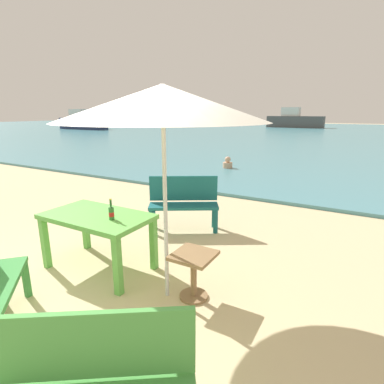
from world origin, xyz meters
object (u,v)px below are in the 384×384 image
at_px(patio_umbrella, 163,104).
at_px(side_table_wood, 194,269).
at_px(boat_tanker, 82,122).
at_px(swimmer_person, 228,163).
at_px(picnic_table_green, 97,222).
at_px(bench_teal_center, 184,200).
at_px(boat_fishing_trawler, 294,120).
at_px(beer_bottle_amber, 111,212).

height_order(patio_umbrella, side_table_wood, patio_umbrella).
distance_m(patio_umbrella, boat_tanker, 34.93).
height_order(swimmer_person, boat_tanker, boat_tanker).
relative_size(picnic_table_green, boat_tanker, 0.23).
bearing_deg(side_table_wood, swimmer_person, 110.17).
bearing_deg(patio_umbrella, boat_tanker, 140.21).
relative_size(picnic_table_green, bench_teal_center, 1.15).
distance_m(picnic_table_green, bench_teal_center, 1.77).
relative_size(patio_umbrella, boat_fishing_trawler, 0.34).
bearing_deg(swimmer_person, side_table_wood, -69.83).
height_order(picnic_table_green, side_table_wood, picnic_table_green).
bearing_deg(boat_tanker, side_table_wood, -39.35).
bearing_deg(side_table_wood, boat_fishing_trawler, 99.78).
distance_m(beer_bottle_amber, bench_teal_center, 1.82).
relative_size(bench_teal_center, swimmer_person, 2.96).
relative_size(side_table_wood, boat_fishing_trawler, 0.08).
relative_size(beer_bottle_amber, boat_tanker, 0.04).
relative_size(swimmer_person, boat_fishing_trawler, 0.06).
height_order(side_table_wood, swimmer_person, side_table_wood).
distance_m(patio_umbrella, bench_teal_center, 2.57).
xyz_separation_m(beer_bottle_amber, boat_fishing_trawler, (-5.46, 38.19, 0.12)).
height_order(patio_umbrella, boat_fishing_trawler, boat_fishing_trawler).
bearing_deg(patio_umbrella, picnic_table_green, 175.83).
xyz_separation_m(boat_tanker, boat_fishing_trawler, (20.54, 15.89, 0.09)).
xyz_separation_m(swimmer_person, boat_fishing_trawler, (-3.87, 30.77, 0.74)).
height_order(picnic_table_green, bench_teal_center, bench_teal_center).
bearing_deg(side_table_wood, beer_bottle_amber, -176.16).
bearing_deg(swimmer_person, patio_umbrella, -72.06).
xyz_separation_m(beer_bottle_amber, side_table_wood, (1.11, 0.07, -0.50)).
relative_size(picnic_table_green, swimmer_person, 3.41).
xyz_separation_m(beer_bottle_amber, boat_tanker, (-26.00, 22.30, 0.03)).
bearing_deg(bench_teal_center, boat_fishing_trawler, 98.45).
height_order(beer_bottle_amber, boat_fishing_trawler, boat_fishing_trawler).
relative_size(patio_umbrella, swimmer_person, 5.61).
distance_m(bench_teal_center, swimmer_person, 5.83).
height_order(boat_tanker, boat_fishing_trawler, boat_fishing_trawler).
distance_m(patio_umbrella, side_table_wood, 1.79).
relative_size(patio_umbrella, bench_teal_center, 1.89).
bearing_deg(boat_tanker, beer_bottle_amber, -40.63).
xyz_separation_m(beer_bottle_amber, swimmer_person, (-1.59, 7.42, -0.61)).
xyz_separation_m(bench_teal_center, boat_fishing_trawler, (-5.40, 36.39, 0.44)).
distance_m(bench_teal_center, boat_fishing_trawler, 36.79).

